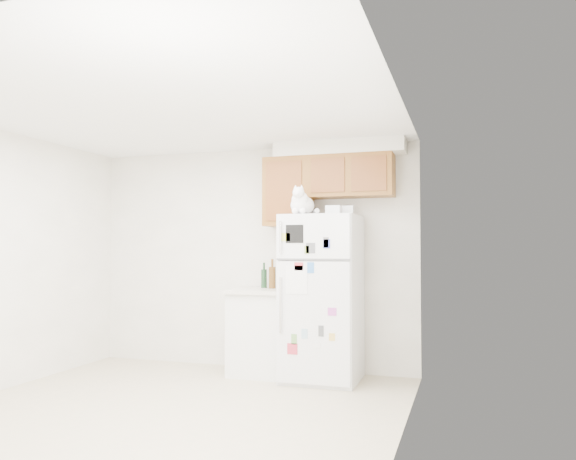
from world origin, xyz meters
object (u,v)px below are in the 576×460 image
at_px(base_counter, 262,331).
at_px(bottle_amber, 272,274).
at_px(storage_box_front, 334,210).
at_px(storage_box_back, 345,211).
at_px(bottle_green, 264,275).
at_px(cat, 302,204).
at_px(refrigerator, 322,297).

bearing_deg(base_counter, bottle_amber, 50.93).
relative_size(base_counter, storage_box_front, 6.13).
relative_size(storage_box_front, bottle_amber, 0.47).
bearing_deg(storage_box_back, storage_box_front, -113.63).
height_order(storage_box_back, bottle_green, storage_box_back).
height_order(cat, storage_box_back, cat).
bearing_deg(refrigerator, storage_box_front, -35.56).
bearing_deg(bottle_green, storage_box_back, -6.29).
xyz_separation_m(cat, bottle_green, (-0.56, 0.41, -0.75)).
relative_size(base_counter, bottle_green, 3.28).
xyz_separation_m(base_counter, bottle_amber, (0.08, 0.10, 0.62)).
bearing_deg(storage_box_back, bottle_amber, 168.64).
height_order(base_counter, cat, cat).
distance_m(refrigerator, storage_box_front, 0.91).
bearing_deg(storage_box_front, cat, -162.76).
distance_m(cat, bottle_green, 1.02).
bearing_deg(storage_box_front, bottle_amber, 160.45).
xyz_separation_m(base_counter, cat, (0.53, -0.27, 1.35)).
relative_size(storage_box_back, bottle_green, 0.64).
bearing_deg(base_counter, storage_box_back, 2.43).
xyz_separation_m(refrigerator, bottle_amber, (-0.61, 0.18, 0.23)).
bearing_deg(base_counter, bottle_green, 100.38).
distance_m(refrigerator, storage_box_back, 0.93).
bearing_deg(cat, bottle_amber, 139.91).
distance_m(storage_box_front, bottle_amber, 1.05).
height_order(bottle_green, bottle_amber, bottle_amber).
distance_m(storage_box_back, storage_box_front, 0.23).
xyz_separation_m(cat, bottle_amber, (-0.45, 0.38, -0.73)).
height_order(cat, storage_box_front, cat).
bearing_deg(storage_box_front, base_counter, 168.95).
relative_size(refrigerator, bottle_amber, 5.29).
bearing_deg(cat, base_counter, 152.88).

